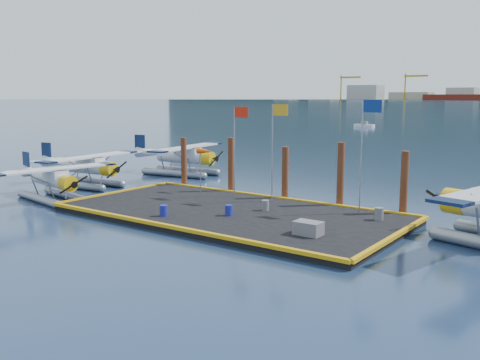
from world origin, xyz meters
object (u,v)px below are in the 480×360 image
Objects in this scene: crate at (308,228)px; flagpole_yellow at (275,138)px; piling_4 at (404,186)px; windsock at (205,152)px; drum_3 at (164,211)px; piling_2 at (285,175)px; seaplane_a at (53,182)px; drum_2 at (265,205)px; drum_1 at (229,210)px; seaplane_b at (87,169)px; piling_1 at (231,167)px; flagpole_blue at (365,139)px; piling_0 at (184,164)px; drum_4 at (379,214)px; flagpole_red at (237,137)px; seaplane_c at (184,159)px; piling_3 at (340,177)px.

flagpole_yellow is (-5.77, 6.03, 3.78)m from crate.
windsock is at bearing -173.25° from piling_4.
piling_2 is at bearing 73.54° from drum_3.
seaplane_a is at bearing -177.08° from crate.
drum_1 is at bearing -111.04° from drum_2.
drum_3 is at bearing -111.24° from flagpole_yellow.
windsock is at bearing 95.79° from seaplane_b.
crate is at bearing -35.80° from drum_2.
drum_2 is at bearing 83.00° from seaplane_b.
piling_1 is at bearing 57.34° from windsock.
piling_2 is (2.61, 8.83, 1.18)m from drum_3.
flagpole_blue is 1.71× the size of piling_2.
piling_2 is at bearing 180.00° from piling_4.
piling_4 reaches higher than seaplane_b.
windsock is 0.78× the size of piling_4.
piling_1 is (4.50, 0.00, 0.10)m from piling_0.
drum_2 is 0.10× the size of flagpole_yellow.
flagpole_yellow is at bearing 90.82° from drum_1.
drum_4 is 0.16× the size of piling_1.
crate is 7.99m from piling_4.
piling_4 is (0.43, 2.58, 1.26)m from drum_4.
piling_1 is 1.05× the size of piling_4.
seaplane_b is 12.02m from piling_1.
windsock reaches higher than crate.
drum_1 is at bearing -151.47° from drum_4.
drum_2 is 6.90m from flagpole_blue.
seaplane_b is 13.63m from flagpole_red.
flagpole_blue is at bearing -0.00° from flagpole_red.
windsock reaches higher than drum_2.
seaplane_a is 13.69× the size of drum_3.
seaplane_c is 17.98m from drum_2.
piling_4 is at bearing 6.75° from windsock.
piling_0 is (-16.57, 2.58, 1.26)m from drum_4.
piling_2 is (-6.20, 1.60, -2.79)m from flagpole_blue.
seaplane_b is 2.22× the size of piling_1.
seaplane_a reaches higher than drum_2.
drum_1 is 7.67m from piling_3.
windsock is at bearing 41.89° from seaplane_c.
flagpole_yellow is at bearing -168.40° from piling_4.
piling_2 is at bearing 0.00° from piling_1.
seaplane_c is at bearing 146.61° from crate.
flagpole_yellow reaches higher than drum_3.
piling_1 is (-1.71, 1.60, -2.30)m from flagpole_red.
flagpole_red reaches higher than piling_1.
flagpole_yellow is (3.00, 0.00, 0.12)m from flagpole_red.
flagpole_blue is (5.92, 4.95, 3.98)m from drum_1.
piling_2 is (4.50, 0.00, -0.20)m from piling_1.
drum_4 reaches higher than drum_1.
drum_4 is 4.29m from flagpole_blue.
piling_2 is (5.53, 1.60, -1.33)m from windsock.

